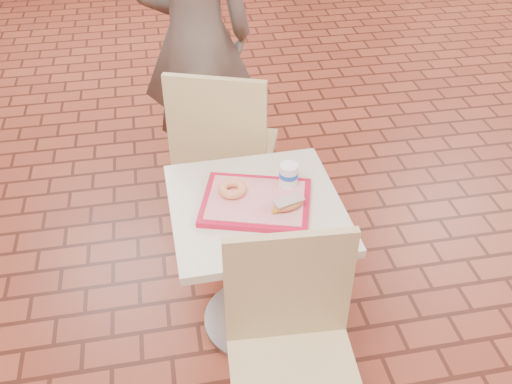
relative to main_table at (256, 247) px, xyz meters
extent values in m
cube|color=maroon|center=(1.11, 0.81, -0.46)|extent=(8.00, 10.00, 0.01)
cube|color=beige|center=(0.00, 0.00, 0.20)|extent=(0.64, 0.64, 0.04)
cylinder|color=gray|center=(0.00, 0.00, -0.14)|extent=(0.07, 0.07, 0.64)
cylinder|color=gray|center=(0.00, 0.00, -0.44)|extent=(0.46, 0.46, 0.03)
cube|color=tan|center=(0.02, -0.61, -0.03)|extent=(0.44, 0.44, 0.04)
cube|color=tan|center=(0.03, -0.42, 0.22)|extent=(0.42, 0.06, 0.46)
cylinder|color=gray|center=(-0.15, -0.42, -0.25)|extent=(0.03, 0.03, 0.41)
cylinder|color=gray|center=(0.20, -0.44, -0.25)|extent=(0.03, 0.03, 0.41)
cube|color=#DDCB85|center=(-0.01, 0.69, 0.00)|extent=(0.57, 0.57, 0.04)
cube|color=#DDCB85|center=(-0.08, 0.50, 0.26)|extent=(0.43, 0.18, 0.49)
cylinder|color=gray|center=(0.23, 0.81, -0.24)|extent=(0.03, 0.03, 0.43)
cylinder|color=gray|center=(-0.13, 0.94, -0.24)|extent=(0.03, 0.03, 0.43)
cylinder|color=gray|center=(0.10, 0.45, -0.24)|extent=(0.03, 0.03, 0.43)
cylinder|color=gray|center=(-0.26, 0.58, -0.24)|extent=(0.03, 0.03, 0.43)
imported|color=brown|center=(-0.09, 1.20, 0.38)|extent=(0.61, 0.41, 1.67)
cube|color=red|center=(0.00, 0.00, 0.23)|extent=(0.40, 0.31, 0.02)
cube|color=#E18585|center=(0.00, 0.00, 0.25)|extent=(0.36, 0.27, 0.00)
torus|color=#F08E57|center=(-0.08, 0.06, 0.26)|extent=(0.13, 0.13, 0.03)
ellipsoid|color=#B46234|center=(0.11, -0.07, 0.26)|extent=(0.14, 0.10, 0.03)
cube|color=white|center=(0.11, -0.07, 0.28)|extent=(0.12, 0.08, 0.01)
ellipsoid|color=#BE891A|center=(0.06, -0.09, 0.26)|extent=(0.03, 0.03, 0.02)
cylinder|color=white|center=(0.14, 0.07, 0.29)|extent=(0.07, 0.07, 0.09)
cylinder|color=blue|center=(0.14, 0.07, 0.30)|extent=(0.07, 0.07, 0.02)
camera|label=1|loc=(-0.31, -1.63, 1.59)|focal=40.00mm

